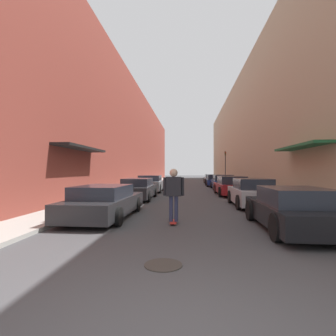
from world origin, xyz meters
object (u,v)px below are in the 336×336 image
at_px(parked_car_left_0, 105,202).
at_px(parked_car_right_4, 215,180).
at_px(parked_car_right_1, 252,193).
at_px(parked_car_right_2, 231,186).
at_px(manhole_cover, 163,265).
at_px(traffic_light, 225,164).
at_px(parked_car_right_3, 223,182).
at_px(parked_car_right_0, 293,209).
at_px(parked_car_left_1, 138,189).
at_px(parked_car_left_2, 151,184).
at_px(skateboarder, 174,190).
at_px(parked_car_right_5, 212,179).

relative_size(parked_car_left_0, parked_car_right_4, 1.16).
xyz_separation_m(parked_car_right_1, parked_car_right_2, (-0.06, 5.83, -0.00)).
relative_size(manhole_cover, traffic_light, 0.18).
height_order(parked_car_right_2, traffic_light, traffic_light).
height_order(parked_car_right_1, traffic_light, traffic_light).
bearing_deg(parked_car_right_3, parked_car_right_2, -91.22).
height_order(parked_car_left_0, parked_car_right_0, parked_car_right_0).
distance_m(parked_car_left_1, parked_car_right_4, 14.99).
xyz_separation_m(parked_car_right_4, traffic_light, (1.47, 2.51, 1.88)).
bearing_deg(parked_car_right_0, manhole_cover, -138.34).
bearing_deg(parked_car_left_1, manhole_cover, -76.51).
bearing_deg(parked_car_left_2, traffic_light, 55.06).
bearing_deg(parked_car_left_1, skateboarder, -70.14).
xyz_separation_m(parked_car_right_2, skateboarder, (-3.45, -10.18, 0.46)).
distance_m(parked_car_left_2, skateboarder, 12.98).
xyz_separation_m(parked_car_right_3, traffic_light, (1.26, 7.46, 1.87)).
relative_size(parked_car_right_2, skateboarder, 2.65).
relative_size(parked_car_left_0, parked_car_right_2, 1.01).
bearing_deg(parked_car_left_2, parked_car_right_0, -65.15).
xyz_separation_m(parked_car_left_2, parked_car_right_0, (6.19, -13.36, -0.05)).
bearing_deg(parked_car_right_3, parked_car_left_2, -152.34).
bearing_deg(parked_car_right_3, parked_car_right_5, 90.21).
bearing_deg(skateboarder, parked_car_left_1, 109.86).
relative_size(parked_car_left_2, parked_car_right_4, 1.12).
relative_size(parked_car_left_2, parked_car_right_5, 1.03).
height_order(parked_car_left_2, parked_car_right_3, parked_car_left_2).
height_order(parked_car_left_1, parked_car_left_2, parked_car_left_2).
relative_size(parked_car_right_0, manhole_cover, 6.40).
bearing_deg(skateboarder, parked_car_right_1, 51.06).
relative_size(parked_car_right_4, skateboarder, 2.29).
relative_size(parked_car_left_2, parked_car_right_1, 1.17).
xyz_separation_m(parked_car_left_0, traffic_light, (7.43, 22.56, 1.92)).
bearing_deg(parked_car_right_2, parked_car_right_3, 88.78).
distance_m(parked_car_left_2, manhole_cover, 16.70).
distance_m(parked_car_right_2, parked_car_right_3, 5.78).
bearing_deg(parked_car_right_4, parked_car_left_0, -106.58).
bearing_deg(parked_car_left_1, parked_car_right_5, 72.68).
bearing_deg(skateboarder, parked_car_left_2, 101.80).
bearing_deg(parked_car_right_2, manhole_cover, -103.76).
distance_m(parked_car_right_4, traffic_light, 3.47).
bearing_deg(traffic_light, skateboarder, -101.67).
xyz_separation_m(parked_car_left_0, parked_car_left_1, (0.01, 6.29, 0.03)).
bearing_deg(traffic_light, parked_car_right_4, -120.24).
bearing_deg(parked_car_right_0, parked_car_right_1, 90.18).
relative_size(parked_car_right_3, manhole_cover, 6.56).
distance_m(parked_car_right_4, parked_car_right_5, 5.87).
relative_size(parked_car_left_2, traffic_light, 1.18).
bearing_deg(parked_car_left_2, parked_car_right_2, -22.37).
xyz_separation_m(parked_car_right_3, parked_car_right_4, (-0.21, 4.94, -0.01)).
distance_m(parked_car_right_1, parked_car_right_5, 22.42).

